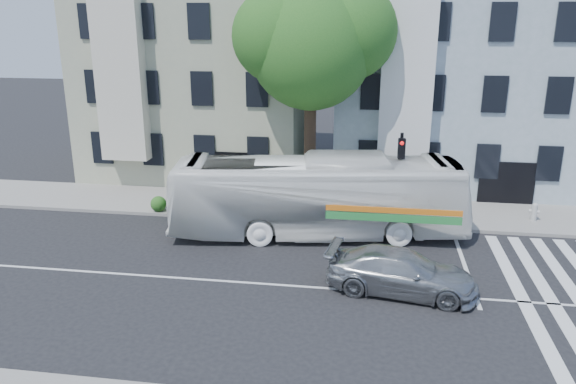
% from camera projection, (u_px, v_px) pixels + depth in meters
% --- Properties ---
extents(ground, '(120.00, 120.00, 0.00)m').
position_uv_depth(ground, '(281.00, 285.00, 19.33)').
color(ground, black).
rests_on(ground, ground).
extents(sidewalk_far, '(80.00, 4.00, 0.15)m').
position_uv_depth(sidewalk_far, '(308.00, 208.00, 26.85)').
color(sidewalk_far, gray).
rests_on(sidewalk_far, ground).
extents(building_left, '(12.00, 10.00, 11.00)m').
position_uv_depth(building_left, '(204.00, 76.00, 32.81)').
color(building_left, '#A1A58A').
rests_on(building_left, ground).
extents(building_right, '(12.00, 10.00, 11.00)m').
position_uv_depth(building_right, '(450.00, 80.00, 30.82)').
color(building_right, '#91A5AD').
rests_on(building_right, ground).
extents(street_tree, '(7.30, 5.90, 11.10)m').
position_uv_depth(street_tree, '(313.00, 40.00, 25.20)').
color(street_tree, '#2D2116').
rests_on(street_tree, ground).
extents(bus, '(4.62, 12.49, 3.40)m').
position_uv_depth(bus, '(318.00, 196.00, 23.32)').
color(bus, white).
rests_on(bus, ground).
extents(sedan, '(2.75, 5.22, 1.44)m').
position_uv_depth(sedan, '(401.00, 272.00, 18.67)').
color(sedan, '#A4A7AB').
rests_on(sedan, ground).
extents(hedge, '(8.52, 2.25, 0.70)m').
position_uv_depth(hedge, '(248.00, 208.00, 25.48)').
color(hedge, '#336621').
rests_on(hedge, sidewalk_far).
extents(traffic_signal, '(0.44, 0.53, 4.24)m').
position_uv_depth(traffic_signal, '(400.00, 169.00, 23.52)').
color(traffic_signal, black).
rests_on(traffic_signal, ground).
extents(fire_hydrant, '(0.47, 0.27, 0.82)m').
position_uv_depth(fire_hydrant, '(534.00, 211.00, 24.88)').
color(fire_hydrant, '#B6B6B1').
rests_on(fire_hydrant, sidewalk_far).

